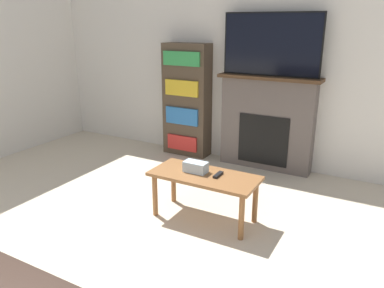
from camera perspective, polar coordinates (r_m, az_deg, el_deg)
wall_back at (r=4.90m, az=8.55°, el=12.69°), size 6.93×0.06×2.70m
fireplace at (r=4.79m, az=11.32°, el=3.21°), size 1.26×0.28×1.18m
tv at (r=4.63m, az=11.98°, el=14.60°), size 1.18×0.03×0.73m
coffee_table at (r=3.50m, az=1.90°, el=-5.69°), size 1.01×0.46×0.45m
tissue_box at (r=3.51m, az=0.55°, el=-3.51°), size 0.22×0.12×0.10m
remote_control at (r=3.44m, az=4.00°, el=-4.69°), size 0.04×0.15×0.02m
bookshelf at (r=5.18m, az=-0.81°, el=6.65°), size 0.65×0.29×1.53m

